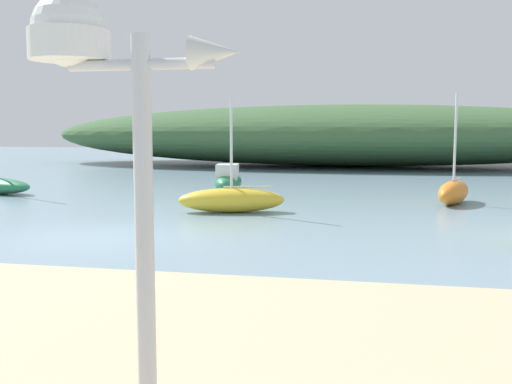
{
  "coord_description": "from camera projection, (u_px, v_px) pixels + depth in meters",
  "views": [
    {
      "loc": [
        6.21,
        -12.2,
        2.49
      ],
      "look_at": [
        3.22,
        2.53,
        0.85
      ],
      "focal_mm": 40.94,
      "sensor_mm": 36.0,
      "label": 1
    }
  ],
  "objects": [
    {
      "name": "ground_plane",
      "position": [
        97.0,
        237.0,
        13.38
      ],
      "size": [
        120.0,
        120.0,
        0.0
      ],
      "primitive_type": "plane",
      "color": "#7A99A8"
    },
    {
      "name": "distant_hill",
      "position": [
        342.0,
        135.0,
        39.56
      ],
      "size": [
        41.03,
        13.96,
        4.1
      ],
      "primitive_type": "ellipsoid",
      "color": "#3D6038",
      "rests_on": "ground"
    },
    {
      "name": "mast_structure",
      "position": [
        95.0,
        84.0,
        3.63
      ],
      "size": [
        1.34,
        0.5,
        3.13
      ],
      "color": "silver",
      "rests_on": "beach_sand"
    },
    {
      "name": "sailboat_east_reach",
      "position": [
        232.0,
        200.0,
        17.39
      ],
      "size": [
        3.32,
        1.76,
        3.46
      ],
      "color": "gold",
      "rests_on": "ground"
    },
    {
      "name": "sailboat_mid_channel",
      "position": [
        453.0,
        192.0,
        19.28
      ],
      "size": [
        1.62,
        2.73,
        3.65
      ],
      "color": "orange",
      "rests_on": "ground"
    },
    {
      "name": "motorboat_centre_water",
      "position": [
        228.0,
        180.0,
        23.04
      ],
      "size": [
        1.39,
        3.01,
        1.11
      ],
      "color": "#287A4C",
      "rests_on": "ground"
    }
  ]
}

